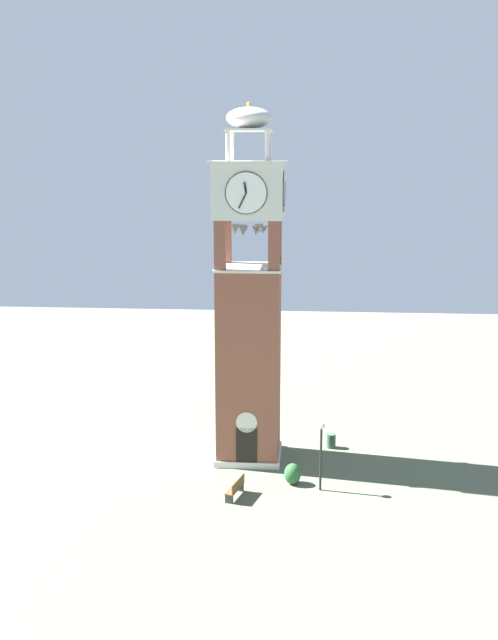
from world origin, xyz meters
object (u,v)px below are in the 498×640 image
object	(u,v)px
clock_tower	(249,316)
park_bench	(236,488)
lamp_post	(321,443)
trash_bin	(331,441)

from	to	relation	value
clock_tower	park_bench	bearing A→B (deg)	-92.65
lamp_post	trash_bin	world-z (taller)	lamp_post
clock_tower	lamp_post	bearing A→B (deg)	-46.07
park_bench	lamp_post	size ratio (longest dim) A/B	0.47
trash_bin	park_bench	bearing A→B (deg)	-124.88
lamp_post	clock_tower	bearing A→B (deg)	133.93
lamp_post	park_bench	bearing A→B (deg)	-164.30
clock_tower	trash_bin	size ratio (longest dim) A/B	23.33
clock_tower	park_bench	world-z (taller)	clock_tower
park_bench	trash_bin	bearing A→B (deg)	55.12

